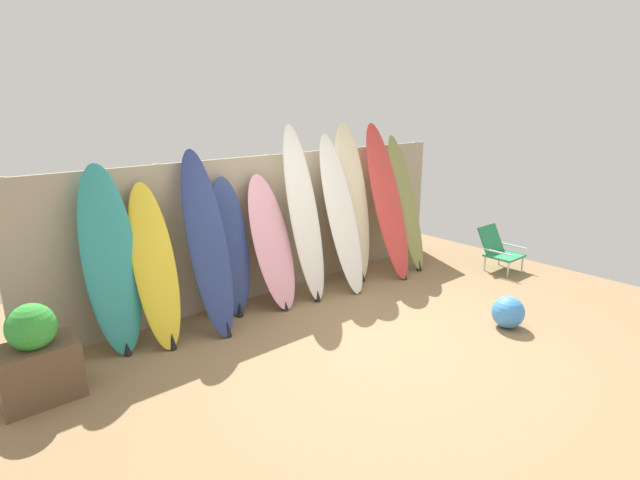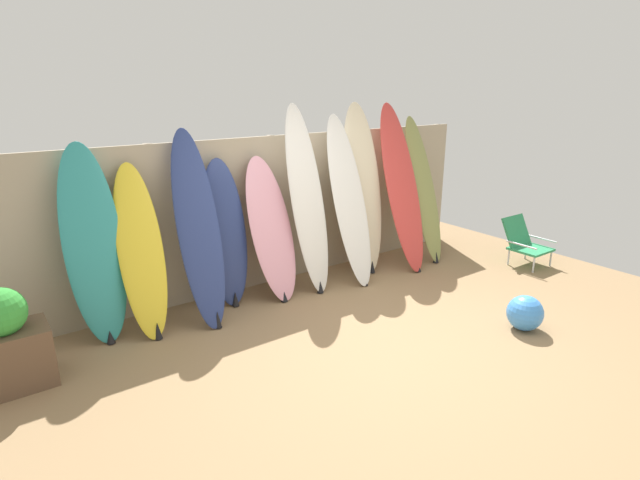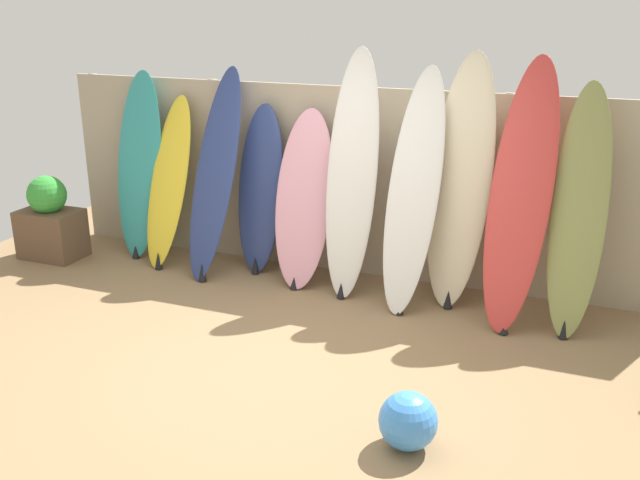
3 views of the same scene
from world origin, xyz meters
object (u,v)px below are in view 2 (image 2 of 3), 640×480
surfboard_navy_3 (226,234)px  planter_box (7,345)px  surfboard_cream_7 (363,190)px  beach_ball (525,313)px  surfboard_red_8 (402,188)px  surfboard_white_5 (307,201)px  surfboard_navy_2 (199,230)px  surfboard_white_6 (349,201)px  surfboard_yellow_1 (141,253)px  surfboard_olive_9 (424,191)px  surfboard_pink_4 (271,230)px  surfboard_teal_0 (93,246)px  beach_chair (524,241)px

surfboard_navy_3 → planter_box: (-2.17, -0.49, -0.42)m
surfboard_cream_7 → beach_ball: size_ratio=6.06×
surfboard_cream_7 → surfboard_red_8: bearing=-19.5°
surfboard_white_5 → surfboard_cream_7: surfboard_white_5 is taller
surfboard_navy_2 → surfboard_cream_7: surfboard_cream_7 is taller
surfboard_white_6 → surfboard_cream_7: bearing=25.3°
beach_ball → surfboard_navy_2: bearing=139.0°
surfboard_navy_3 → surfboard_white_5: surfboard_white_5 is taller
surfboard_yellow_1 → surfboard_olive_9: 3.85m
beach_ball → surfboard_yellow_1: bearing=143.9°
surfboard_pink_4 → beach_ball: bearing=-54.2°
surfboard_white_5 → surfboard_red_8: surfboard_white_5 is taller
surfboard_navy_2 → surfboard_cream_7: bearing=3.6°
beach_ball → surfboard_navy_3: bearing=131.9°
surfboard_navy_3 → surfboard_teal_0: bearing=-178.6°
surfboard_navy_3 → surfboard_pink_4: size_ratio=1.01×
surfboard_navy_2 → beach_ball: 3.39m
surfboard_navy_3 → surfboard_cream_7: bearing=-1.4°
surfboard_white_6 → surfboard_navy_3: bearing=172.0°
surfboard_white_6 → beach_chair: bearing=-23.5°
surfboard_yellow_1 → surfboard_white_6: 2.52m
surfboard_olive_9 → surfboard_teal_0: bearing=177.7°
surfboard_pink_4 → surfboard_white_6: surfboard_white_6 is taller
surfboard_navy_2 → surfboard_navy_3: size_ratio=1.21×
surfboard_pink_4 → beach_chair: (3.35, -1.09, -0.47)m
beach_chair → planter_box: (-6.03, 0.73, 0.06)m
surfboard_teal_0 → surfboard_yellow_1: size_ratio=1.13×
surfboard_teal_0 → beach_ball: 4.24m
surfboard_red_8 → surfboard_olive_9: surfboard_red_8 is taller
surfboard_cream_7 → beach_ball: surfboard_cream_7 is taller
surfboard_cream_7 → surfboard_olive_9: bearing=-9.0°
surfboard_navy_2 → surfboard_cream_7: size_ratio=0.91×
surfboard_olive_9 → beach_chair: (0.96, -1.01, -0.65)m
surfboard_cream_7 → surfboard_white_5: bearing=-173.5°
beach_chair → surfboard_cream_7: bearing=153.3°
beach_ball → surfboard_olive_9: bearing=70.0°
surfboard_navy_3 → surfboard_olive_9: 2.91m
surfboard_red_8 → planter_box: bearing=-176.9°
surfboard_navy_3 → surfboard_pink_4: surfboard_navy_3 is taller
surfboard_navy_3 → surfboard_olive_9: (2.90, -0.20, 0.17)m
surfboard_white_5 → surfboard_navy_3: bearing=171.0°
surfboard_olive_9 → planter_box: bearing=-176.8°
surfboard_white_5 → beach_ball: surfboard_white_5 is taller
surfboard_navy_3 → surfboard_pink_4: 0.52m
surfboard_yellow_1 → beach_ball: bearing=-36.1°
planter_box → beach_ball: bearing=-23.6°
surfboard_navy_2 → surfboard_pink_4: 0.91m
surfboard_pink_4 → surfboard_olive_9: (2.39, -0.08, 0.17)m
surfboard_navy_3 → surfboard_olive_9: bearing=-4.0°
surfboard_white_5 → surfboard_yellow_1: bearing=179.1°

